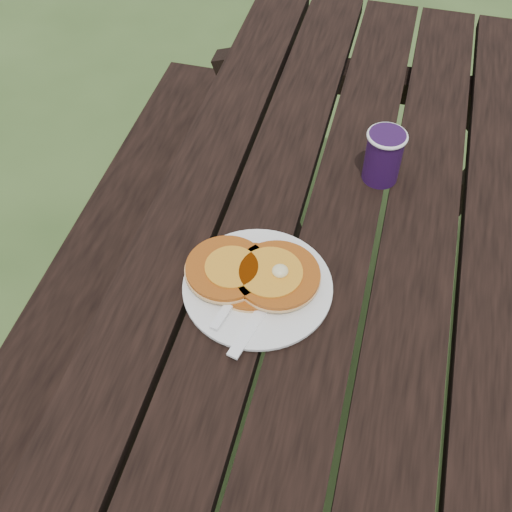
% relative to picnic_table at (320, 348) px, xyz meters
% --- Properties ---
extents(ground, '(60.00, 60.00, 0.00)m').
position_rel_picnic_table_xyz_m(ground, '(0.00, 0.00, -0.37)').
color(ground, '#365022').
rests_on(ground, ground).
extents(picnic_table, '(1.36, 1.80, 0.75)m').
position_rel_picnic_table_xyz_m(picnic_table, '(0.00, 0.00, 0.00)').
color(picnic_table, black).
rests_on(picnic_table, ground).
extents(plate, '(0.27, 0.27, 0.01)m').
position_rel_picnic_table_xyz_m(plate, '(-0.12, -0.15, 0.39)').
color(plate, white).
rests_on(plate, picnic_table).
extents(pancake_stack, '(0.24, 0.16, 0.04)m').
position_rel_picnic_table_xyz_m(pancake_stack, '(-0.13, -0.13, 0.41)').
color(pancake_stack, '#B35414').
rests_on(pancake_stack, plate).
extents(knife, '(0.06, 0.18, 0.00)m').
position_rel_picnic_table_xyz_m(knife, '(-0.10, -0.21, 0.39)').
color(knife, white).
rests_on(knife, plate).
extents(fork, '(0.07, 0.16, 0.01)m').
position_rel_picnic_table_xyz_m(fork, '(-0.15, -0.20, 0.40)').
color(fork, white).
rests_on(fork, plate).
extents(coffee_cup, '(0.08, 0.08, 0.11)m').
position_rel_picnic_table_xyz_m(coffee_cup, '(0.06, 0.20, 0.45)').
color(coffee_cup, '#280E3B').
rests_on(coffee_cup, picnic_table).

